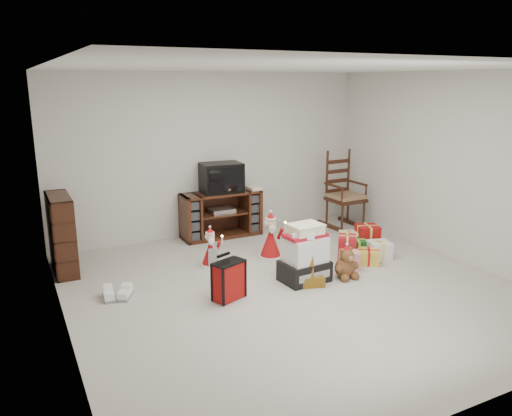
{
  "coord_description": "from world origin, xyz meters",
  "views": [
    {
      "loc": [
        -2.86,
        -4.66,
        2.36
      ],
      "look_at": [
        -0.19,
        0.6,
        0.86
      ],
      "focal_mm": 35.0,
      "sensor_mm": 36.0,
      "label": 1
    }
  ],
  "objects": [
    {
      "name": "stocking",
      "position": [
        0.12,
        -0.0,
        0.33
      ],
      "size": [
        0.33,
        0.22,
        0.65
      ],
      "primitive_type": null,
      "rotation": [
        0.0,
        0.0,
        -0.32
      ],
      "color": "#0C711B",
      "rests_on": "floor"
    },
    {
      "name": "bookshelf",
      "position": [
        -2.34,
        1.8,
        0.48
      ],
      "size": [
        0.27,
        0.81,
        0.99
      ],
      "color": "#391E0F",
      "rests_on": "floor"
    },
    {
      "name": "mrs_claus_figurine",
      "position": [
        -0.6,
        1.11,
        0.21
      ],
      "size": [
        0.26,
        0.25,
        0.54
      ],
      "color": "#A51113",
      "rests_on": "floor"
    },
    {
      "name": "teddy_bear",
      "position": [
        0.73,
        -0.01,
        0.17
      ],
      "size": [
        0.26,
        0.23,
        0.39
      ],
      "color": "brown",
      "rests_on": "floor"
    },
    {
      "name": "rocking_chair",
      "position": [
        2.04,
        1.83,
        0.45
      ],
      "size": [
        0.56,
        0.89,
        1.32
      ],
      "rotation": [
        0.0,
        0.0,
        0.04
      ],
      "color": "#391E0F",
      "rests_on": "floor"
    },
    {
      "name": "santa_figurine",
      "position": [
        0.24,
        1.02,
        0.26
      ],
      "size": [
        0.32,
        0.31,
        0.66
      ],
      "color": "#A51113",
      "rests_on": "floor"
    },
    {
      "name": "tv_stand",
      "position": [
        0.03,
        2.25,
        0.35
      ],
      "size": [
        1.24,
        0.44,
        0.71
      ],
      "rotation": [
        0.0,
        0.0,
        0.0
      ],
      "color": "#3F1D12",
      "rests_on": "floor"
    },
    {
      "name": "red_suitcase",
      "position": [
        -0.81,
        0.05,
        0.23
      ],
      "size": [
        0.38,
        0.29,
        0.52
      ],
      "rotation": [
        0.0,
        0.0,
        0.36
      ],
      "color": "maroon",
      "rests_on": "floor"
    },
    {
      "name": "gift_cluster",
      "position": [
        1.35,
        0.53,
        0.13
      ],
      "size": [
        0.78,
        1.14,
        0.27
      ],
      "color": "maroon",
      "rests_on": "floor"
    },
    {
      "name": "crt_television",
      "position": [
        0.05,
        2.26,
        0.93
      ],
      "size": [
        0.64,
        0.49,
        0.45
      ],
      "rotation": [
        0.0,
        0.0,
        -0.07
      ],
      "color": "black",
      "rests_on": "tv_stand"
    },
    {
      "name": "gift_pile",
      "position": [
        0.23,
        0.13,
        0.31
      ],
      "size": [
        0.59,
        0.45,
        0.7
      ],
      "rotation": [
        0.0,
        0.0,
        0.08
      ],
      "color": "black",
      "rests_on": "floor"
    },
    {
      "name": "room",
      "position": [
        0.0,
        0.0,
        1.25
      ],
      "size": [
        5.01,
        5.01,
        2.51
      ],
      "color": "#A9A49B",
      "rests_on": "ground"
    },
    {
      "name": "sneaker_pair",
      "position": [
        -1.91,
        0.65,
        0.05
      ],
      "size": [
        0.37,
        0.3,
        0.1
      ],
      "rotation": [
        0.0,
        0.0,
        -0.26
      ],
      "color": "white",
      "rests_on": "floor"
    }
  ]
}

